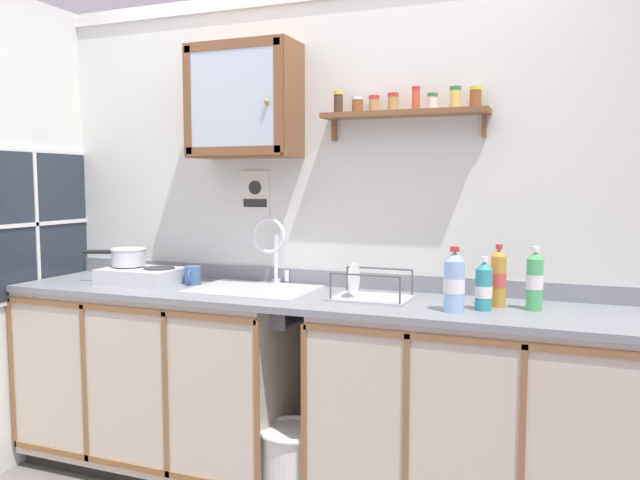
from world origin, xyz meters
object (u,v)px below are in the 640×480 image
Objects in this scene: bottle_soda_green_0 at (535,281)px; warning_sign at (255,193)px; sink at (255,295)px; bottle_juice_amber_2 at (498,278)px; dish_rack at (369,294)px; saucepan at (128,256)px; bottle_detergent_teal_3 at (484,287)px; trash_bin at (293,467)px; wall_cabinet at (244,101)px; hot_plate_stove at (142,276)px; mug at (193,275)px; bottle_water_blue_1 at (454,282)px.

warning_sign is at bearing 169.82° from bottle_soda_green_0.
bottle_juice_amber_2 is (1.13, 0.02, 0.14)m from sink.
dish_rack is at bearing -175.37° from bottle_juice_amber_2.
warning_sign is at bearing 23.14° from saucepan.
bottle_detergent_teal_3 is 1.17m from trash_bin.
wall_cabinet is 2.42× the size of warning_sign.
hot_plate_stove is 1.26× the size of saucepan.
sink reaches higher than bottle_detergent_teal_3.
wall_cabinet is (0.26, 0.08, 0.87)m from mug.
hot_plate_stove is (-0.63, -0.04, 0.06)m from sink.
sink reaches higher than bottle_water_blue_1.
sink is 1.72× the size of dish_rack.
bottle_soda_green_0 is (1.27, -0.01, 0.14)m from sink.
trash_bin is (0.40, -0.32, -1.66)m from wall_cabinet.
saucepan is 0.56× the size of wall_cabinet.
trash_bin is at bearing -35.38° from sink.
warning_sign is at bearing 38.40° from mug.
mug is at bearing 16.58° from hot_plate_stove.
trash_bin is at bearing -19.98° from mug.
bottle_water_blue_1 is 1.00× the size of bottle_juice_amber_2.
hot_plate_stove is 1.71m from bottle_detergent_teal_3.
bottle_detergent_teal_3 is at bearing -6.15° from dish_rack.
bottle_soda_green_0 is 1.65m from mug.
saucepan is 1.43× the size of bottle_detergent_teal_3.
bottle_juice_amber_2 is 0.67× the size of trash_bin.
wall_cabinet reaches higher than sink.
bottle_water_blue_1 is (1.70, -0.14, -0.02)m from saucepan.
wall_cabinet is at bearing -87.86° from warning_sign.
bottle_juice_amber_2 is 1.31m from warning_sign.
saucepan is at bearing 169.06° from hot_plate_stove.
warning_sign is (-0.70, 0.27, 0.44)m from dish_rack.
bottle_soda_green_0 is at bearing 11.04° from trash_bin.
bottle_soda_green_0 is 1.60m from wall_cabinet.
dish_rack reaches higher than trash_bin.
hot_plate_stove is at bearing -151.37° from warning_sign.
sink is 0.80m from trash_bin.
wall_cabinet is (-1.24, 0.10, 0.79)m from bottle_juice_amber_2.
bottle_soda_green_0 is at bearing -10.18° from warning_sign.
trash_bin is at bearing -38.96° from wall_cabinet.
bottle_water_blue_1 is 1.38m from wall_cabinet.
mug is 1.06m from trash_bin.
mug is 0.91m from wall_cabinet.
wall_cabinet is 1.74m from trash_bin.
saucepan reaches higher than hot_plate_stove.
hot_plate_stove is 1.03m from wall_cabinet.
hot_plate_stove is at bearing -163.00° from wall_cabinet.
bottle_water_blue_1 reaches higher than trash_bin.
sink is 1.47× the size of trash_bin.
bottle_juice_amber_2 is 1.20× the size of bottle_detergent_teal_3.
warning_sign is at bearing 159.93° from bottle_water_blue_1.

